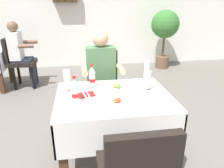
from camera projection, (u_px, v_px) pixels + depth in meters
name	position (u px, v px, depth m)	size (l,w,h in m)	color
ground_plane	(115.00, 153.00, 2.40)	(11.00, 11.00, 0.00)	#66605B
back_wall	(90.00, 5.00, 5.22)	(11.00, 0.12, 3.02)	white
main_dining_table	(114.00, 112.00, 2.11)	(1.09, 0.85, 0.75)	white
chair_far_diner_seat	(104.00, 84.00, 2.87)	(0.44, 0.50, 0.97)	black
seated_diner_far	(102.00, 76.00, 2.71)	(0.50, 0.46, 1.26)	#282D42
plate_near_camera	(114.00, 102.00, 1.88)	(0.25, 0.25, 0.06)	white
plate_far_diner	(116.00, 87.00, 2.20)	(0.23, 0.23, 0.05)	white
beer_glass_left	(147.00, 70.00, 2.40)	(0.07, 0.07, 0.23)	white
beer_glass_middle	(67.00, 81.00, 2.11)	(0.07, 0.07, 0.22)	white
beer_glass_right	(148.00, 81.00, 2.13)	(0.07, 0.07, 0.20)	white
cola_bottle_primary	(75.00, 92.00, 1.84)	(0.07, 0.07, 0.26)	silver
cola_bottle_secondary	(92.00, 77.00, 2.21)	(0.07, 0.07, 0.25)	silver
napkin_cutlery_set	(86.00, 95.00, 2.05)	(0.19, 0.20, 0.01)	maroon
background_chair_right	(18.00, 59.00, 4.07)	(0.50, 0.44, 0.97)	black
background_patron	(20.00, 51.00, 4.02)	(0.46, 0.50, 1.26)	#282D42
potted_plant_corner	(165.00, 28.00, 5.13)	(0.66, 0.66, 1.41)	brown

